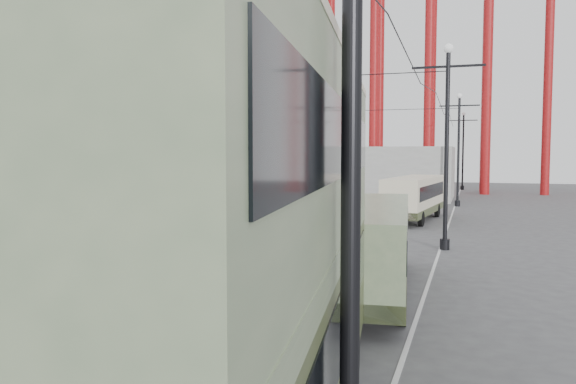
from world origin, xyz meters
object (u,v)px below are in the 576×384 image
(single_decker_cream, at_px, (415,196))
(single_decker_green, at_px, (371,243))
(pedestrian, at_px, (281,262))
(double_decker_bus, at_px, (246,239))

(single_decker_cream, bearing_deg, single_decker_green, -81.93)
(single_decker_cream, bearing_deg, pedestrian, -89.27)
(double_decker_bus, height_order, single_decker_cream, double_decker_bus)
(double_decker_bus, height_order, single_decker_green, double_decker_bus)
(single_decker_green, distance_m, pedestrian, 2.91)
(double_decker_bus, relative_size, single_decker_green, 1.10)
(single_decker_green, bearing_deg, single_decker_cream, 85.57)
(double_decker_bus, bearing_deg, single_decker_cream, 83.49)
(double_decker_bus, xyz_separation_m, single_decker_cream, (-0.65, 30.37, -1.65))
(single_decker_green, relative_size, single_decker_cream, 1.08)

